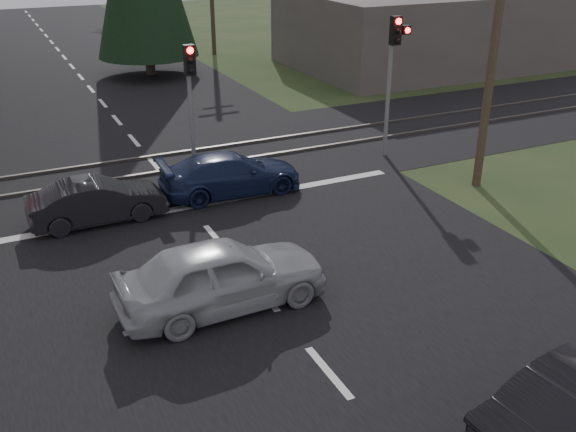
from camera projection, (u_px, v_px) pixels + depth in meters
ground at (329, 373)px, 11.54m from camera, size 120.00×120.00×0.00m
road at (172, 186)px, 19.74m from camera, size 14.00×100.00×0.01m
rail_corridor at (155, 165)px, 21.38m from camera, size 120.00×8.00×0.01m
stop_line at (190, 207)px, 18.26m from camera, size 13.00×0.35×0.00m
rail_near at (161, 172)px, 20.71m from camera, size 120.00×0.12×0.10m
rail_far at (149, 157)px, 22.02m from camera, size 120.00×0.12×0.10m
traffic_signal_right at (394, 60)px, 20.89m from camera, size 0.68×0.48×4.70m
traffic_signal_center at (191, 88)px, 19.53m from camera, size 0.32×0.48×4.10m
utility_pole_near at (497, 28)px, 17.83m from camera, size 1.80×0.26×9.00m
building_right at (422, 29)px, 35.82m from camera, size 14.00×10.00×4.00m
silver_car at (222, 275)px, 13.25m from camera, size 4.43×1.85×1.50m
blue_sedan at (231, 174)px, 18.96m from camera, size 4.29×1.85×1.23m
dark_car_far at (97, 201)px, 17.15m from camera, size 3.61×1.32×1.18m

